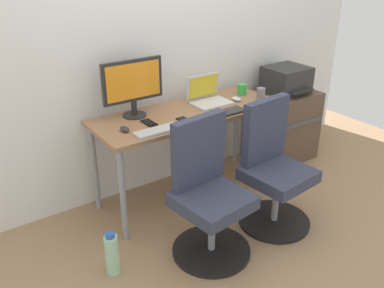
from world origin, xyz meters
TOP-DOWN VIEW (x-y plane):
  - ground_plane at (0.00, 0.00)m, footprint 5.28×5.28m
  - back_wall at (0.00, 0.37)m, footprint 4.40×0.04m
  - desk at (0.00, 0.00)m, footprint 1.53×0.58m
  - office_chair_left at (-0.29, -0.65)m, footprint 0.54×0.54m
  - office_chair_right at (0.31, -0.65)m, footprint 0.54×0.54m
  - side_cabinet at (1.17, 0.08)m, footprint 0.57×0.51m
  - printer at (1.17, 0.08)m, footprint 0.38×0.40m
  - water_bottle_on_floor at (-0.94, -0.51)m, footprint 0.09×0.09m
  - desktop_monitor at (-0.39, 0.15)m, footprint 0.48×0.18m
  - open_laptop at (0.24, 0.07)m, footprint 0.31×0.26m
  - keyboard_by_monitor at (-0.40, -0.21)m, footprint 0.34×0.12m
  - keyboard_by_laptop at (0.20, -0.21)m, footprint 0.34×0.12m
  - mouse_by_monitor at (0.47, -0.03)m, footprint 0.06×0.10m
  - mouse_by_laptop at (-0.58, -0.07)m, footprint 0.06×0.10m
  - coffee_mug at (0.61, 0.08)m, footprint 0.08×0.08m
  - pen_cup at (0.64, -0.13)m, footprint 0.07×0.07m
  - phone_near_laptop at (-0.14, -0.16)m, footprint 0.07×0.14m
  - phone_near_monitor at (-0.38, -0.04)m, footprint 0.07×0.14m

SIDE VIEW (x-z plane):
  - ground_plane at x=0.00m, z-range 0.00..0.00m
  - water_bottle_on_floor at x=-0.94m, z-range -0.01..0.30m
  - side_cabinet at x=1.17m, z-range 0.00..0.67m
  - office_chair_left at x=-0.29m, z-range -0.05..0.89m
  - office_chair_right at x=0.31m, z-range -0.05..0.89m
  - desk at x=0.00m, z-range 0.30..1.05m
  - phone_near_laptop at x=-0.14m, z-range 0.75..0.76m
  - phone_near_monitor at x=-0.38m, z-range 0.75..0.76m
  - keyboard_by_monitor at x=-0.40m, z-range 0.75..0.77m
  - keyboard_by_laptop at x=0.20m, z-range 0.75..0.77m
  - mouse_by_monitor at x=0.47m, z-range 0.75..0.79m
  - mouse_by_laptop at x=-0.58m, z-range 0.75..0.79m
  - printer at x=1.17m, z-range 0.67..0.91m
  - coffee_mug at x=0.61m, z-range 0.75..0.85m
  - pen_cup at x=0.64m, z-range 0.75..0.86m
  - open_laptop at x=0.24m, z-range 0.70..0.92m
  - desktop_monitor at x=-0.39m, z-range 0.79..1.22m
  - back_wall at x=0.00m, z-range 0.00..2.60m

